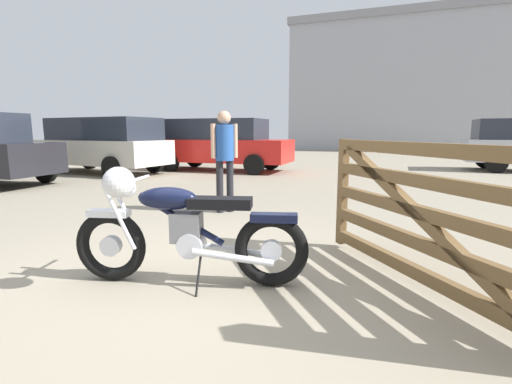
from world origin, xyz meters
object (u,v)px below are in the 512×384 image
Objects in this scene: vintage_motorcycle at (182,230)px; white_estate_far at (218,143)px; timber_gate at (444,215)px; pale_sedan_back at (190,140)px; blue_hatchback_right at (100,144)px; bystander at (224,151)px.

white_estate_far is at bearing -80.92° from vintage_motorcycle.
pale_sedan_back reaches higher than timber_gate.
blue_hatchback_right reaches higher than timber_gate.
pale_sedan_back is (-3.20, 3.79, -0.02)m from white_estate_far.
timber_gate is at bearing 175.74° from vintage_motorcycle.
vintage_motorcycle is at bearing 123.37° from pale_sedan_back.
pale_sedan_back is at bearing 167.41° from bystander.
timber_gate reaches higher than vintage_motorcycle.
blue_hatchback_right reaches higher than bystander.
white_estate_far is (-5.87, 8.56, 0.24)m from timber_gate.
white_estate_far reaches higher than bystander.
bystander is at bearing 126.44° from pale_sedan_back.
timber_gate is 0.45× the size of white_estate_far.
bystander is 0.34× the size of blue_hatchback_right.
pale_sedan_back is (-6.13, 9.85, -0.10)m from bystander.
white_estate_far is 3.76m from blue_hatchback_right.
pale_sedan_back reaches higher than bystander.
vintage_motorcycle is 2.12m from timber_gate.
blue_hatchback_right is at bearing -58.67° from vintage_motorcycle.
blue_hatchback_right is at bearing -167.95° from bystander.
timber_gate is 10.38m from white_estate_far.
timber_gate is (2.08, 0.36, 0.21)m from vintage_motorcycle.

